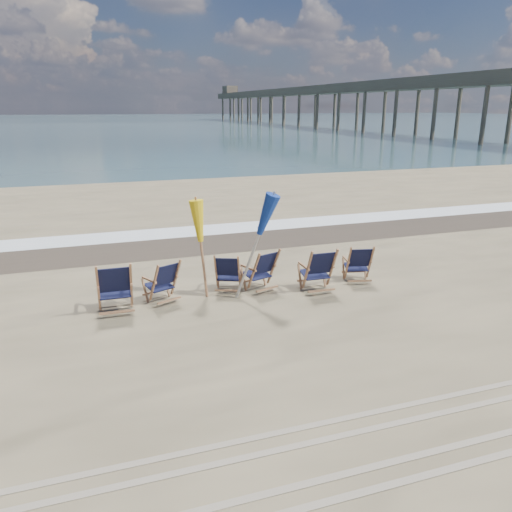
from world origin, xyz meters
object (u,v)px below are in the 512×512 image
at_px(beach_chair_1, 176,279).
at_px(umbrella_yellow, 201,226).
at_px(fishing_pier, 331,101).
at_px(beach_chair_3, 274,268).
at_px(beach_chair_4, 332,269).
at_px(beach_chair_2, 239,273).
at_px(umbrella_blue, 253,215).
at_px(beach_chair_5, 370,264).
at_px(beach_chair_0, 131,287).

bearing_deg(beach_chair_1, umbrella_yellow, 160.48).
distance_m(beach_chair_1, fishing_pier, 81.79).
bearing_deg(beach_chair_1, beach_chair_3, 154.52).
height_order(beach_chair_3, beach_chair_4, beach_chair_4).
bearing_deg(umbrella_yellow, beach_chair_2, -5.65).
bearing_deg(umbrella_blue, beach_chair_5, 2.40).
distance_m(beach_chair_0, beach_chair_3, 3.07).
relative_size(beach_chair_1, beach_chair_4, 0.90).
relative_size(beach_chair_0, umbrella_blue, 0.47).
xyz_separation_m(beach_chair_3, beach_chair_5, (2.19, -0.33, -0.03)).
bearing_deg(umbrella_blue, umbrella_yellow, 150.21).
distance_m(beach_chair_1, umbrella_yellow, 1.20).
bearing_deg(fishing_pier, beach_chair_3, -117.67).
relative_size(beach_chair_3, fishing_pier, 0.01).
height_order(beach_chair_3, beach_chair_5, beach_chair_3).
xyz_separation_m(beach_chair_1, fishing_pier, (39.60, 71.44, 4.19)).
height_order(beach_chair_5, umbrella_blue, umbrella_blue).
xyz_separation_m(beach_chair_5, fishing_pier, (35.29, 71.80, 4.19)).
bearing_deg(beach_chair_2, beach_chair_1, 21.73).
bearing_deg(beach_chair_4, beach_chair_5, -166.46).
relative_size(beach_chair_5, umbrella_yellow, 0.45).
xyz_separation_m(beach_chair_1, umbrella_blue, (1.50, -0.48, 1.33)).
bearing_deg(beach_chair_2, umbrella_yellow, 17.16).
height_order(umbrella_yellow, fishing_pier, fishing_pier).
relative_size(beach_chair_4, umbrella_blue, 0.44).
height_order(beach_chair_0, beach_chair_5, beach_chair_0).
height_order(beach_chair_1, umbrella_blue, umbrella_blue).
xyz_separation_m(beach_chair_5, umbrella_blue, (-2.82, -0.12, 1.33)).
bearing_deg(beach_chair_4, beach_chair_2, -15.35).
xyz_separation_m(beach_chair_2, beach_chair_4, (1.90, -0.57, 0.07)).
height_order(beach_chair_1, umbrella_yellow, umbrella_yellow).
relative_size(beach_chair_0, beach_chair_2, 1.22).
height_order(beach_chair_0, umbrella_blue, umbrella_blue).
distance_m(beach_chair_3, beach_chair_4, 1.25).
xyz_separation_m(beach_chair_0, beach_chair_2, (2.26, 0.38, -0.10)).
height_order(beach_chair_5, fishing_pier, fishing_pier).
relative_size(beach_chair_5, umbrella_blue, 0.39).
bearing_deg(beach_chair_3, beach_chair_2, -19.07).
bearing_deg(beach_chair_4, umbrella_yellow, -12.29).
xyz_separation_m(beach_chair_1, beach_chair_3, (2.12, -0.03, 0.02)).
bearing_deg(beach_chair_4, beach_chair_1, -9.11).
relative_size(beach_chair_0, beach_chair_5, 1.18).
bearing_deg(beach_chair_3, beach_chair_4, 134.98).
bearing_deg(beach_chair_3, beach_chair_1, -19.39).
height_order(beach_chair_0, beach_chair_2, beach_chair_0).
bearing_deg(beach_chair_4, beach_chair_3, -25.28).
height_order(beach_chair_0, beach_chair_4, beach_chair_0).
height_order(beach_chair_2, umbrella_yellow, umbrella_yellow).
height_order(beach_chair_3, fishing_pier, fishing_pier).
height_order(umbrella_blue, fishing_pier, fishing_pier).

